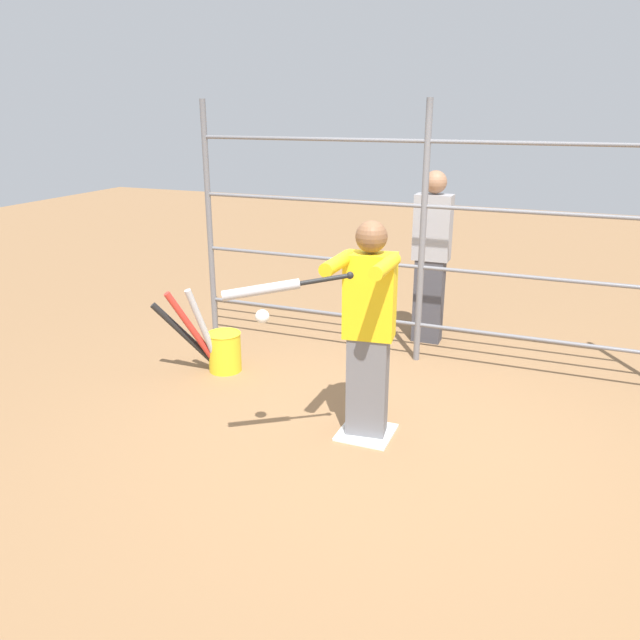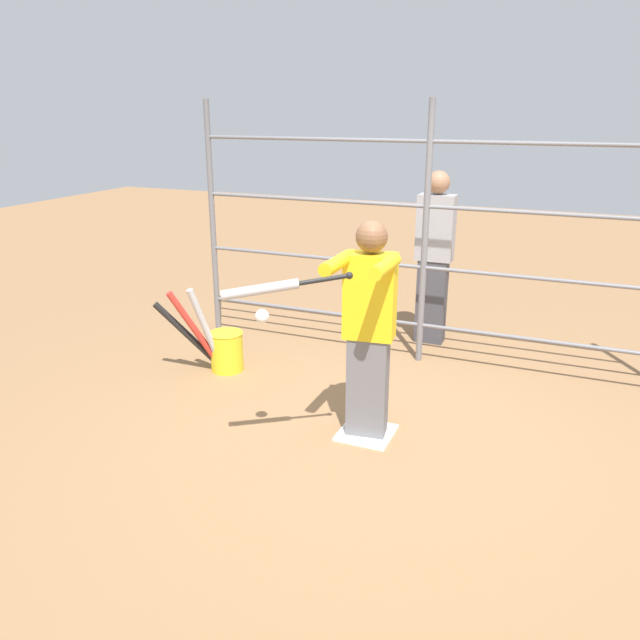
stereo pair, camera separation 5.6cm
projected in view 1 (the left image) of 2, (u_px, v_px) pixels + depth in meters
name	position (u px, v px, depth m)	size (l,w,h in m)	color
ground_plane	(366.00, 434.00, 4.76)	(24.00, 24.00, 0.00)	olive
home_plate	(366.00, 432.00, 4.75)	(0.40, 0.40, 0.02)	white
fence_backstop	(423.00, 237.00, 5.77)	(4.63, 0.06, 2.44)	slate
batter	(368.00, 325.00, 4.46)	(0.42, 0.58, 1.63)	slate
baseball_bat_swinging	(272.00, 288.00, 3.88)	(0.74, 0.47, 0.16)	black
softball_in_flight	(262.00, 316.00, 4.21)	(0.10, 0.10, 0.10)	white
bat_bucket	(219.00, 348.00, 5.81)	(0.71, 0.56, 0.86)	yellow
bystander_behind_fence	(431.00, 256.00, 6.37)	(0.37, 0.23, 1.78)	#3F3F47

